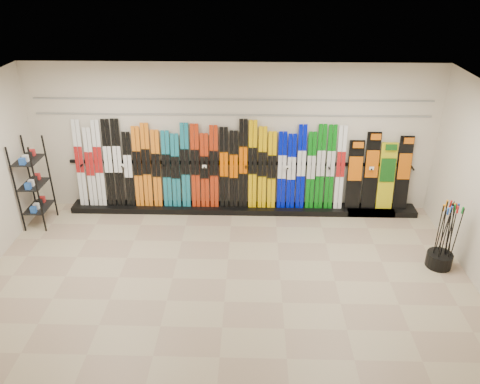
{
  "coord_description": "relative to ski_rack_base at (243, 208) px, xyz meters",
  "views": [
    {
      "loc": [
        0.39,
        -6.16,
        4.78
      ],
      "look_at": [
        0.2,
        1.0,
        1.1
      ],
      "focal_mm": 35.0,
      "sensor_mm": 36.0,
      "label": 1
    }
  ],
  "objects": [
    {
      "name": "ceiling",
      "position": [
        -0.22,
        -2.28,
        2.94
      ],
      "size": [
        8.0,
        8.0,
        0.0
      ],
      "primitive_type": "plane",
      "rotation": [
        3.14,
        0.0,
        0.0
      ],
      "color": "silver",
      "rests_on": "back_wall"
    },
    {
      "name": "ski_poles",
      "position": [
        3.4,
        -1.81,
        0.55
      ],
      "size": [
        0.33,
        0.38,
        1.18
      ],
      "color": "black",
      "rests_on": "pole_bin"
    },
    {
      "name": "slatwall_rail_0",
      "position": [
        -0.22,
        0.2,
        1.94
      ],
      "size": [
        7.6,
        0.02,
        0.03
      ],
      "primitive_type": "cube",
      "color": "gray",
      "rests_on": "back_wall"
    },
    {
      "name": "ski_rack_base",
      "position": [
        0.0,
        0.0,
        0.0
      ],
      "size": [
        8.0,
        0.4,
        0.12
      ],
      "primitive_type": "cube",
      "color": "black",
      "rests_on": "floor"
    },
    {
      "name": "back_wall",
      "position": [
        -0.22,
        0.22,
        1.44
      ],
      "size": [
        8.0,
        0.0,
        8.0
      ],
      "primitive_type": "plane",
      "rotation": [
        1.57,
        0.0,
        0.0
      ],
      "color": "beige",
      "rests_on": "floor"
    },
    {
      "name": "floor",
      "position": [
        -0.22,
        -2.28,
        -0.06
      ],
      "size": [
        8.0,
        8.0,
        0.0
      ],
      "primitive_type": "plane",
      "color": "tan",
      "rests_on": "ground"
    },
    {
      "name": "pole_bin",
      "position": [
        3.38,
        -1.81,
        0.07
      ],
      "size": [
        0.43,
        0.43,
        0.25
      ],
      "primitive_type": "cylinder",
      "color": "black",
      "rests_on": "floor"
    },
    {
      "name": "snowboards",
      "position": [
        2.7,
        0.07,
        0.79
      ],
      "size": [
        1.25,
        0.24,
        1.57
      ],
      "color": "black",
      "rests_on": "ski_rack_base"
    },
    {
      "name": "skis",
      "position": [
        -0.69,
        0.05,
        0.9
      ],
      "size": [
        5.38,
        0.24,
        1.82
      ],
      "color": "silver",
      "rests_on": "ski_rack_base"
    },
    {
      "name": "accessory_rack",
      "position": [
        -3.97,
        -0.58,
        0.8
      ],
      "size": [
        0.4,
        0.6,
        1.73
      ],
      "primitive_type": "cube",
      "color": "black",
      "rests_on": "floor"
    },
    {
      "name": "slatwall_rail_1",
      "position": [
        -0.22,
        0.2,
        2.24
      ],
      "size": [
        7.6,
        0.02,
        0.03
      ],
      "primitive_type": "cube",
      "color": "gray",
      "rests_on": "back_wall"
    }
  ]
}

